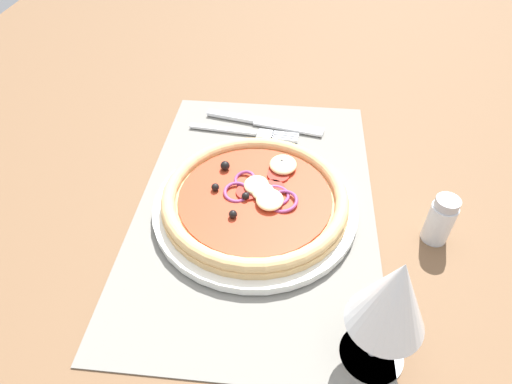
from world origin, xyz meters
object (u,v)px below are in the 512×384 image
object	(u,v)px
pepper_shaker	(440,220)
knife	(265,123)
plate	(256,206)
pizza	(256,197)
fork	(250,133)
wine_glass	(392,299)

from	to	relation	value
pepper_shaker	knife	bearing A→B (deg)	-133.95
plate	pizza	world-z (taller)	pizza
plate	fork	bearing A→B (deg)	-170.96
pizza	fork	distance (cm)	17.29
wine_glass	pepper_shaker	bearing A→B (deg)	150.69
fork	knife	distance (cm)	3.79
plate	pizza	size ratio (longest dim) A/B	1.10
plate	knife	distance (cm)	20.08
pizza	wine_glass	bearing A→B (deg)	35.58
fork	pepper_shaker	size ratio (longest dim) A/B	2.70
fork	knife	xyz separation A→B (cm)	(-3.03, 2.28, 0.03)
knife	wine_glass	xyz separation A→B (cm)	(38.83, 13.97, 9.39)
plate	pepper_shaker	size ratio (longest dim) A/B	4.01
fork	plate	bearing A→B (deg)	-75.42
plate	pepper_shaker	world-z (taller)	pepper_shaker
pizza	fork	size ratio (longest dim) A/B	1.35
plate	knife	xyz separation A→B (cm)	(-20.07, -0.43, -0.32)
plate	pizza	bearing A→B (deg)	147.88
pepper_shaker	plate	bearing A→B (deg)	-95.77
pizza	pepper_shaker	distance (cm)	22.85
plate	wine_glass	distance (cm)	24.85
fork	wine_glass	world-z (taller)	wine_glass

